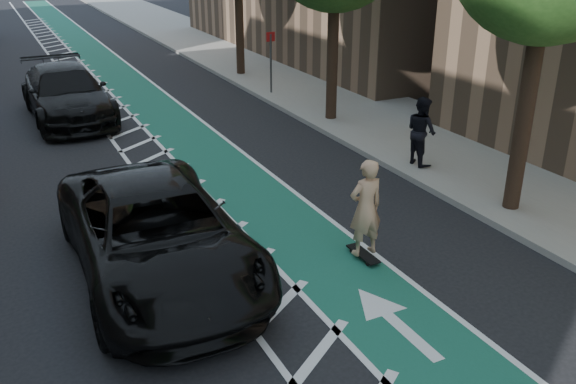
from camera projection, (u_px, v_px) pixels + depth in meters
ground at (172, 288)px, 11.05m from camera, size 120.00×120.00×0.00m
bike_lane at (173, 124)px, 20.51m from camera, size 2.00×90.00×0.01m
buffer_strip at (128, 130)px, 19.89m from camera, size 1.40×90.00×0.01m
sidewalk_right at (339, 100)px, 23.15m from camera, size 5.00×90.00×0.15m
curb_right at (281, 108)px, 22.14m from camera, size 0.12×90.00×0.16m
sign_post at (271, 62)px, 23.52m from camera, size 0.35×0.08×2.47m
skateboard at (363, 254)px, 12.01m from camera, size 0.25×0.88×0.12m
skateboarder at (366, 208)px, 11.62m from camera, size 0.71×0.47×1.96m
suv_near at (157, 233)px, 11.14m from camera, size 2.98×6.31×1.74m
suv_far at (66, 93)px, 20.79m from camera, size 2.65×6.19×1.78m
pedestrian at (421, 131)px, 16.22m from camera, size 0.72×0.92×1.85m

